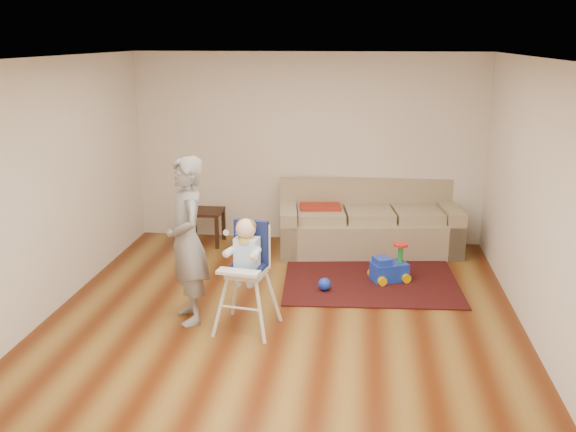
# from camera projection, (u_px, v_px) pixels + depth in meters

# --- Properties ---
(ground) EXTENTS (5.50, 5.50, 0.00)m
(ground) POSITION_uv_depth(u_px,v_px,m) (284.00, 315.00, 6.91)
(ground) COLOR #532009
(ground) RESTS_ON ground
(room_envelope) EXTENTS (5.04, 5.52, 2.72)m
(room_envelope) POSITION_uv_depth(u_px,v_px,m) (289.00, 135.00, 6.91)
(room_envelope) COLOR silver
(room_envelope) RESTS_ON ground
(sofa) EXTENTS (2.57, 1.33, 0.95)m
(sofa) POSITION_uv_depth(u_px,v_px,m) (368.00, 218.00, 8.88)
(sofa) COLOR tan
(sofa) RESTS_ON ground
(side_table) EXTENTS (0.50, 0.50, 0.50)m
(side_table) POSITION_uv_depth(u_px,v_px,m) (206.00, 227.00, 9.25)
(side_table) COLOR black
(side_table) RESTS_ON ground
(area_rug) EXTENTS (2.20, 1.71, 0.02)m
(area_rug) POSITION_uv_depth(u_px,v_px,m) (371.00, 282.00, 7.83)
(area_rug) COLOR black
(area_rug) RESTS_ON ground
(ride_on_toy) EXTENTS (0.51, 0.45, 0.46)m
(ride_on_toy) POSITION_uv_depth(u_px,v_px,m) (390.00, 262.00, 7.80)
(ride_on_toy) COLOR blue
(ride_on_toy) RESTS_ON area_rug
(toy_ball) EXTENTS (0.15, 0.15, 0.15)m
(toy_ball) POSITION_uv_depth(u_px,v_px,m) (325.00, 284.00, 7.52)
(toy_ball) COLOR blue
(toy_ball) RESTS_ON area_rug
(high_chair) EXTENTS (0.63, 0.63, 1.18)m
(high_chair) POSITION_uv_depth(u_px,v_px,m) (247.00, 277.00, 6.44)
(high_chair) COLOR silver
(high_chair) RESTS_ON ground
(adult) EXTENTS (0.66, 0.76, 1.75)m
(adult) POSITION_uv_depth(u_px,v_px,m) (187.00, 241.00, 6.58)
(adult) COLOR gray
(adult) RESTS_ON ground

